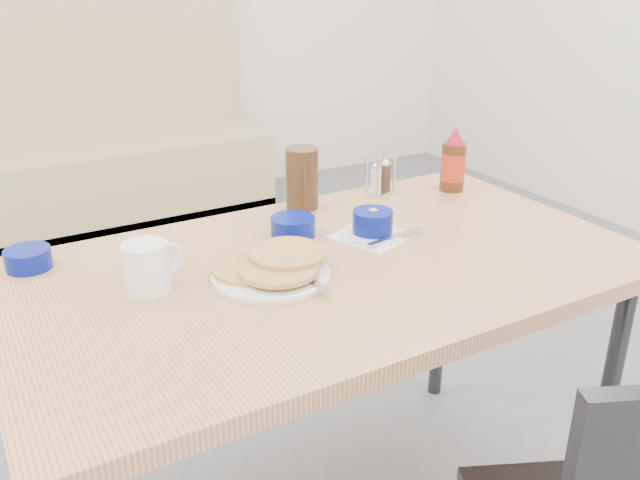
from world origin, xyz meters
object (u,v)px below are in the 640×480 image
creamer_bowl (28,259)px  syrup_bottle (453,163)px  butter_bowl (293,227)px  amber_tumbler (302,178)px  booth_bench (90,162)px  pancake_plate (272,269)px  condiment_caddy (381,179)px  dining_table (328,287)px  coffee_mug (149,266)px  grits_setting (373,226)px

creamer_bowl → syrup_bottle: size_ratio=0.53×
butter_bowl → amber_tumbler: bearing=55.0°
booth_bench → pancake_plate: booth_bench is taller
booth_bench → condiment_caddy: bearing=-80.3°
butter_bowl → syrup_bottle: size_ratio=0.59×
syrup_bottle → dining_table: bearing=-155.9°
dining_table → coffee_mug: 0.40m
butter_bowl → dining_table: bearing=-91.5°
grits_setting → creamer_bowl: bearing=163.1°
amber_tumbler → condiment_caddy: (0.25, 0.00, -0.04)m
condiment_caddy → booth_bench: bearing=83.9°
grits_setting → amber_tumbler: bearing=100.4°
creamer_bowl → amber_tumbler: (0.70, 0.04, 0.06)m
pancake_plate → grits_setting: size_ratio=1.20×
condiment_caddy → syrup_bottle: size_ratio=0.59×
syrup_bottle → creamer_bowl: bearing=177.6°
pancake_plate → grits_setting: (0.31, 0.08, 0.01)m
pancake_plate → coffee_mug: bearing=164.2°
butter_bowl → syrup_bottle: (0.56, 0.08, 0.06)m
grits_setting → amber_tumbler: size_ratio=1.35×
butter_bowl → amber_tumbler: size_ratio=0.66×
condiment_caddy → syrup_bottle: 0.21m
pancake_plate → coffee_mug: coffee_mug is taller
dining_table → condiment_caddy: bearing=42.2°
pancake_plate → dining_table: bearing=0.4°
dining_table → butter_bowl: 0.19m
booth_bench → butter_bowl: bearing=-89.9°
booth_bench → creamer_bowl: booth_bench is taller
dining_table → creamer_bowl: bearing=152.4°
grits_setting → syrup_bottle: (0.40, 0.18, 0.05)m
coffee_mug → grits_setting: coffee_mug is taller
booth_bench → creamer_bowl: (-0.58, -2.23, 0.43)m
grits_setting → butter_bowl: grits_setting is taller
dining_table → condiment_caddy: 0.52m
dining_table → grits_setting: (0.17, 0.07, 0.09)m
pancake_plate → grits_setting: grits_setting is taller
syrup_bottle → grits_setting: bearing=-155.8°
booth_bench → condiment_caddy: (0.38, -2.19, 0.45)m
pancake_plate → amber_tumbler: bearing=52.6°
condiment_caddy → pancake_plate: bearing=-162.3°
creamer_bowl → butter_bowl: bearing=-12.3°
coffee_mug → grits_setting: (0.55, 0.01, -0.02)m
coffee_mug → grits_setting: bearing=0.8°
coffee_mug → syrup_bottle: syrup_bottle is taller
creamer_bowl → coffee_mug: bearing=-49.9°
amber_tumbler → pancake_plate: bearing=-127.4°
booth_bench → coffee_mug: bearing=-98.8°
amber_tumbler → condiment_caddy: bearing=0.0°
dining_table → butter_bowl: size_ratio=13.00×
booth_bench → syrup_bottle: 2.40m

